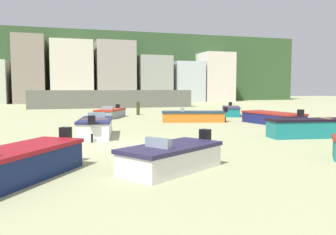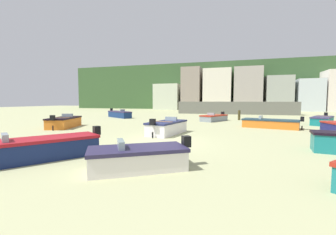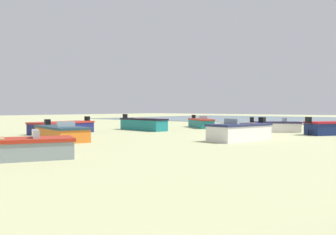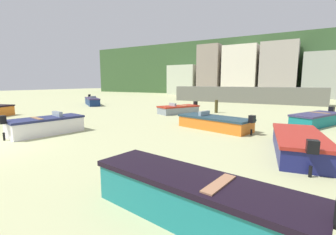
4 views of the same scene
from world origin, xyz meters
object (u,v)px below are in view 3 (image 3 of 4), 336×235
boat_teal_2 (201,123)px  boat_white_6 (276,127)px  boat_navy_0 (62,127)px  boat_grey_3 (15,149)px  boat_orange_10 (61,133)px  boat_teal_1 (143,124)px  boat_white_7 (240,132)px

boat_teal_2 → boat_white_6: 7.85m
boat_white_6 → boat_navy_0: bearing=-77.0°
boat_teal_2 → boat_grey_3: size_ratio=1.05×
boat_white_6 → boat_orange_10: 15.58m
boat_orange_10 → boat_white_6: bearing=171.9°
boat_orange_10 → boat_teal_1: bearing=-147.9°
boat_grey_3 → boat_orange_10: (5.34, -5.40, 0.02)m
boat_navy_0 → boat_orange_10: boat_navy_0 is taller
boat_teal_1 → boat_white_6: bearing=126.0°
boat_navy_0 → boat_white_6: size_ratio=1.39×
boat_navy_0 → boat_teal_2: bearing=-112.7°
boat_teal_1 → boat_navy_0: bearing=-7.2°
boat_grey_3 → boat_white_7: boat_white_7 is taller
boat_orange_10 → boat_white_7: bearing=143.6°
boat_teal_2 → boat_grey_3: (-6.88, 21.08, -0.04)m
boat_teal_2 → boat_orange_10: size_ratio=0.87×
boat_teal_1 → boat_teal_2: (-1.34, -6.14, -0.06)m
boat_orange_10 → boat_navy_0: bearing=-109.8°
boat_white_6 → boat_grey_3: bearing=-35.1°
boat_white_7 → boat_orange_10: (7.63, 6.05, -0.08)m
boat_teal_1 → boat_orange_10: bearing=25.1°
boat_teal_2 → boat_white_7: size_ratio=1.03×
boat_teal_2 → boat_orange_10: 15.75m
boat_grey_3 → boat_white_6: size_ratio=1.13×
boat_navy_0 → boat_teal_2: 12.81m
boat_teal_2 → boat_white_6: boat_teal_2 is taller
boat_white_6 → boat_orange_10: bearing=-56.0°
boat_teal_2 → boat_navy_0: bearing=25.1°
boat_teal_2 → boat_orange_10: bearing=44.7°
boat_grey_3 → boat_white_7: 11.68m
boat_grey_3 → boat_teal_1: bearing=145.7°
boat_teal_1 → boat_grey_3: size_ratio=1.23×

